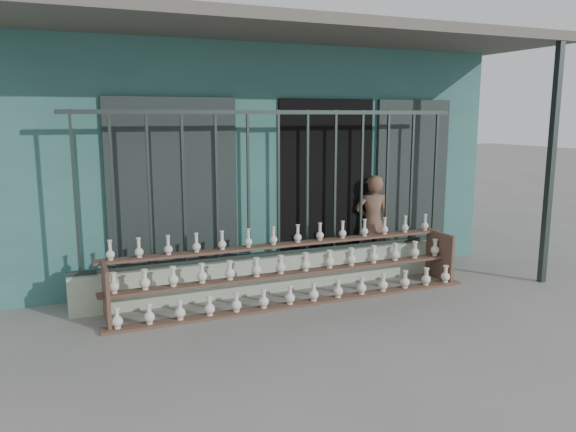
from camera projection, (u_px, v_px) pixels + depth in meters
name	position (u px, v px, depth m)	size (l,w,h in m)	color
ground	(325.00, 324.00, 5.96)	(60.00, 60.00, 0.00)	slate
workshop_building	(214.00, 149.00, 9.50)	(7.40, 6.60, 3.21)	#2F6560
parapet_wall	(279.00, 272.00, 7.09)	(5.00, 0.20, 0.45)	#AFC2A6
security_fence	(278.00, 184.00, 6.90)	(5.00, 0.04, 1.80)	#283330
shelf_rack	(294.00, 270.00, 6.70)	(4.50, 0.68, 0.85)	brown
elderly_woman	(372.00, 223.00, 7.92)	(0.50, 0.33, 1.37)	brown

